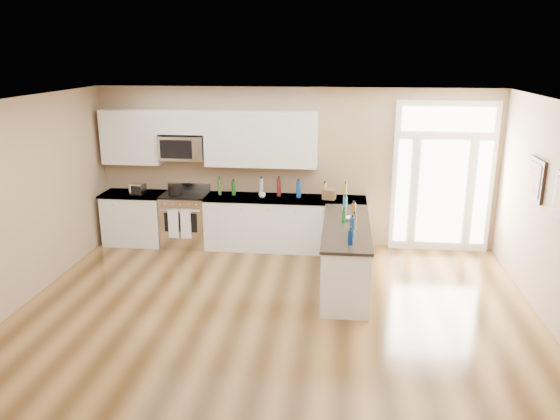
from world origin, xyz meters
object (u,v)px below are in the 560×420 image
(stockpot, at_px, (175,190))
(toaster_oven, at_px, (138,189))
(kitchen_range, at_px, (186,219))
(peninsula_cabinet, at_px, (345,257))

(stockpot, xyz_separation_m, toaster_oven, (-0.68, 0.00, -0.00))
(kitchen_range, xyz_separation_m, toaster_oven, (-0.81, -0.11, 0.56))
(peninsula_cabinet, height_order, toaster_oven, toaster_oven)
(kitchen_range, distance_m, toaster_oven, 0.99)
(peninsula_cabinet, xyz_separation_m, kitchen_range, (-2.85, 1.45, 0.04))
(toaster_oven, bearing_deg, stockpot, 10.98)
(kitchen_range, bearing_deg, toaster_oven, -172.18)
(kitchen_range, height_order, toaster_oven, toaster_oven)
(peninsula_cabinet, distance_m, toaster_oven, 3.94)
(peninsula_cabinet, bearing_deg, toaster_oven, 159.91)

